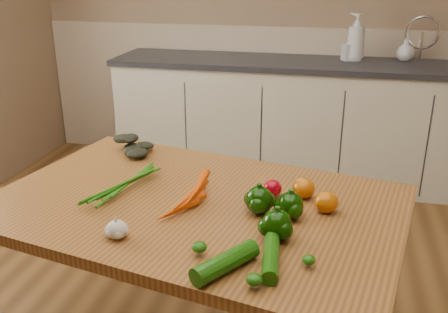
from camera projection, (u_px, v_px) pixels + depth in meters
name	position (u px, v px, depth m)	size (l,w,h in m)	color
room	(212.00, 61.00, 1.68)	(4.04, 5.04, 2.64)	brown
counter_run	(306.00, 120.00, 3.76)	(2.84, 0.64, 1.14)	beige
table	(195.00, 222.00, 1.80)	(1.58, 1.18, 0.77)	brown
soap_bottle_a	(356.00, 37.00, 3.55)	(0.13, 0.13, 0.33)	silver
soap_bottle_b	(349.00, 48.00, 3.58)	(0.08, 0.08, 0.17)	silver
soap_bottle_c	(406.00, 50.00, 3.57)	(0.12, 0.12, 0.16)	silver
carrot_bunch	(170.00, 189.00, 1.78)	(0.27, 0.20, 0.07)	#DC4A05
leafy_greens	(134.00, 142.00, 2.21)	(0.20, 0.18, 0.10)	black
garlic_bulb	(117.00, 229.00, 1.53)	(0.07, 0.07, 0.06)	beige
pepper_a	(259.00, 200.00, 1.68)	(0.09, 0.09, 0.09)	black
pepper_b	(290.00, 206.00, 1.64)	(0.09, 0.09, 0.09)	black
pepper_c	(277.00, 225.00, 1.52)	(0.09, 0.09, 0.09)	black
tomato_a	(273.00, 188.00, 1.80)	(0.07, 0.07, 0.06)	#980211
tomato_b	(304.00, 188.00, 1.79)	(0.08, 0.08, 0.07)	#B95504
tomato_c	(326.00, 202.00, 1.68)	(0.08, 0.08, 0.07)	#B95504
zucchini_a	(271.00, 257.00, 1.39)	(0.05, 0.05, 0.21)	#124607
zucchini_b	(225.00, 262.00, 1.36)	(0.06, 0.06, 0.22)	#124607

